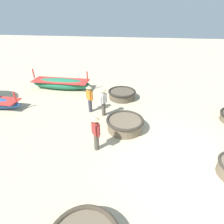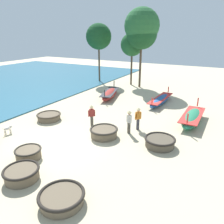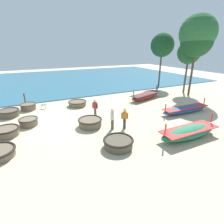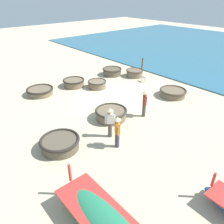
# 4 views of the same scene
# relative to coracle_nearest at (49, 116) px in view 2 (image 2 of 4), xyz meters

# --- Properties ---
(ground_plane) EXTENTS (80.00, 80.00, 0.00)m
(ground_plane) POSITION_rel_coracle_nearest_xyz_m (3.44, -2.85, -0.29)
(ground_plane) COLOR #C6B793
(coracle_nearest) EXTENTS (1.92, 1.92, 0.52)m
(coracle_nearest) POSITION_rel_coracle_nearest_xyz_m (0.00, 0.00, 0.00)
(coracle_nearest) COLOR brown
(coracle_nearest) RESTS_ON ground
(coracle_beside_post) EXTENTS (1.91, 1.91, 0.58)m
(coracle_beside_post) POSITION_rel_coracle_nearest_xyz_m (9.17, 0.02, 0.03)
(coracle_beside_post) COLOR brown
(coracle_beside_post) RESTS_ON ground
(coracle_front_left) EXTENTS (1.47, 1.47, 0.59)m
(coracle_front_left) POSITION_rel_coracle_nearest_xyz_m (3.14, -4.85, 0.03)
(coracle_front_left) COLOR brown
(coracle_front_left) RESTS_ON ground
(coracle_weathered) EXTENTS (1.71, 1.71, 0.58)m
(coracle_weathered) POSITION_rel_coracle_nearest_xyz_m (4.35, -6.32, 0.03)
(coracle_weathered) COLOR brown
(coracle_weathered) RESTS_ON ground
(coracle_tilted) EXTENTS (1.91, 1.91, 0.63)m
(coracle_tilted) POSITION_rel_coracle_nearest_xyz_m (5.47, -0.51, 0.05)
(coracle_tilted) COLOR brown
(coracle_tilted) RESTS_ON ground
(coracle_far_right) EXTENTS (1.95, 1.95, 0.49)m
(coracle_far_right) POSITION_rel_coracle_nearest_xyz_m (7.08, -6.61, -0.02)
(coracle_far_right) COLOR brown
(coracle_far_right) RESTS_ON ground
(long_boat_ochre_hull) EXTENTS (1.21, 5.29, 1.20)m
(long_boat_ochre_hull) POSITION_rel_coracle_nearest_xyz_m (6.60, 8.58, 0.06)
(long_boat_ochre_hull) COLOR #285693
(long_boat_ochre_hull) RESTS_ON ground
(long_boat_blue_hull) EXTENTS (2.43, 4.94, 1.40)m
(long_boat_blue_hull) POSITION_rel_coracle_nearest_xyz_m (1.12, 8.03, 0.11)
(long_boat_blue_hull) COLOR maroon
(long_boat_blue_hull) RESTS_ON ground
(long_boat_green_hull) EXTENTS (1.36, 4.71, 1.47)m
(long_boat_green_hull) POSITION_rel_coracle_nearest_xyz_m (10.23, 4.91, 0.13)
(long_boat_green_hull) COLOR #237551
(long_boat_green_hull) RESTS_ON ground
(fisherman_crouching) EXTENTS (0.41, 0.39, 1.67)m
(fisherman_crouching) POSITION_rel_coracle_nearest_xyz_m (3.78, 0.56, 0.67)
(fisherman_crouching) COLOR #4C473D
(fisherman_crouching) RESTS_ON ground
(fisherman_with_hat) EXTENTS (0.45, 0.38, 1.67)m
(fisherman_with_hat) POSITION_rel_coracle_nearest_xyz_m (6.70, 0.82, 0.67)
(fisherman_with_hat) COLOR #4C473D
(fisherman_with_hat) RESTS_ON ground
(fisherman_hauling) EXTENTS (0.37, 0.45, 1.67)m
(fisherman_hauling) POSITION_rel_coracle_nearest_xyz_m (7.01, 1.70, 0.67)
(fisherman_hauling) COLOR #383842
(fisherman_hauling) RESTS_ON ground
(dog) EXTENTS (0.28, 0.68, 0.55)m
(dog) POSITION_rel_coracle_nearest_xyz_m (-0.62, -3.29, 0.09)
(dog) COLOR beige
(dog) RESTS_ON ground
(tree_rightmost) EXTENTS (2.93, 2.93, 6.69)m
(tree_rightmost) POSITION_rel_coracle_nearest_xyz_m (0.57, 14.92, 4.90)
(tree_rightmost) COLOR #4C3D2D
(tree_rightmost) RESTS_ON ground
(tree_left_mid) EXTENTS (4.18, 4.18, 9.52)m
(tree_left_mid) POSITION_rel_coracle_nearest_xyz_m (2.10, 14.12, 7.12)
(tree_left_mid) COLOR #4C3D2D
(tree_left_mid) RESTS_ON ground
(tree_leftmost) EXTENTS (3.46, 3.46, 7.89)m
(tree_leftmost) POSITION_rel_coracle_nearest_xyz_m (-4.27, 14.61, 5.85)
(tree_leftmost) COLOR #4C3D2D
(tree_leftmost) RESTS_ON ground
(tree_right_mid) EXTENTS (3.67, 3.67, 8.35)m
(tree_right_mid) POSITION_rel_coracle_nearest_xyz_m (2.14, 14.10, 6.21)
(tree_right_mid) COLOR #4C3D2D
(tree_right_mid) RESTS_ON ground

